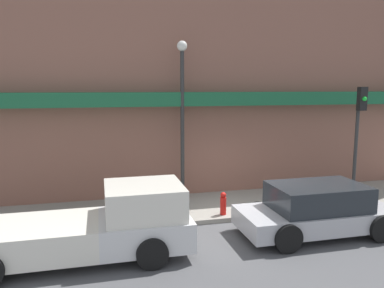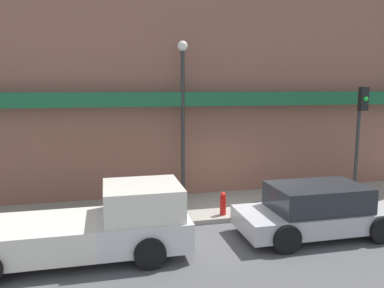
% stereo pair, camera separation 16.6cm
% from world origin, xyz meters
% --- Properties ---
extents(ground_plane, '(80.00, 80.00, 0.00)m').
position_xyz_m(ground_plane, '(0.00, 0.00, 0.00)').
color(ground_plane, '#4C4C4F').
extents(sidewalk, '(36.00, 2.96, 0.15)m').
position_xyz_m(sidewalk, '(0.00, 1.48, 0.07)').
color(sidewalk, gray).
rests_on(sidewalk, ground).
extents(building, '(19.80, 3.80, 10.65)m').
position_xyz_m(building, '(0.02, 4.43, 4.20)').
color(building, brown).
rests_on(building, ground).
extents(pickup_truck, '(5.65, 2.18, 1.77)m').
position_xyz_m(pickup_truck, '(-4.47, -1.46, 0.79)').
color(pickup_truck, silver).
rests_on(pickup_truck, ground).
extents(parked_car, '(4.52, 2.09, 1.46)m').
position_xyz_m(parked_car, '(1.74, -1.46, 0.72)').
color(parked_car, '#ADADB2').
rests_on(parked_car, ground).
extents(fire_hydrant, '(0.19, 0.19, 0.74)m').
position_xyz_m(fire_hydrant, '(-0.46, 0.36, 0.51)').
color(fire_hydrant, red).
rests_on(fire_hydrant, sidewalk).
extents(street_lamp, '(0.36, 0.36, 5.64)m').
position_xyz_m(street_lamp, '(-1.34, 2.40, 3.66)').
color(street_lamp, '#2D2D2D').
rests_on(street_lamp, sidewalk).
extents(traffic_light, '(0.28, 0.42, 4.06)m').
position_xyz_m(traffic_light, '(4.46, 0.48, 2.92)').
color(traffic_light, '#2D2D2D').
rests_on(traffic_light, sidewalk).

